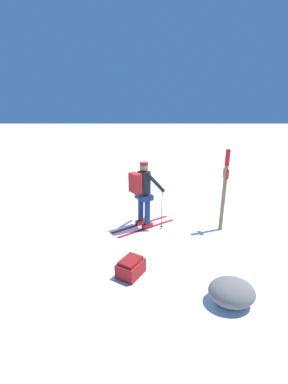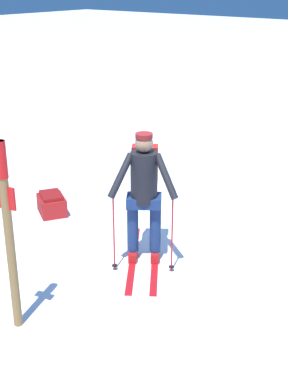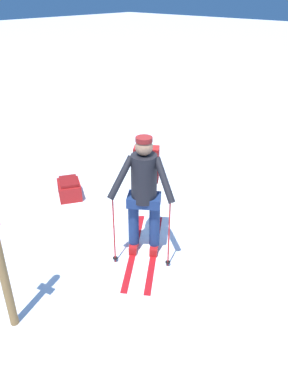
% 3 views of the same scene
% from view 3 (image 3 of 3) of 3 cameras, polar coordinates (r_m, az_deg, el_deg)
% --- Properties ---
extents(ground_plane, '(80.00, 80.00, 0.00)m').
position_cam_3_polar(ground_plane, '(5.75, 1.60, -7.42)').
color(ground_plane, white).
extents(skier, '(1.71, 1.38, 1.76)m').
position_cam_3_polar(skier, '(5.03, 0.05, 0.64)').
color(skier, red).
rests_on(skier, ground_plane).
extents(dropped_backpack, '(0.60, 0.64, 0.35)m').
position_cam_3_polar(dropped_backpack, '(6.94, -11.31, 0.48)').
color(dropped_backpack, maroon).
rests_on(dropped_backpack, ground_plane).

